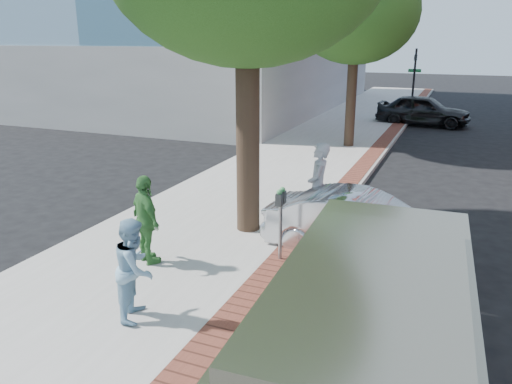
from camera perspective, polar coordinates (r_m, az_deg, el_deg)
The scene contains 14 objects.
ground at distance 9.81m, azimuth -2.09°, elevation -9.22°, with size 120.00×120.00×0.00m, color black.
sidewalk at distance 17.34m, azimuth 4.41°, elevation 2.84°, with size 5.00×60.00×0.15m, color #9E9991.
brick_strip at distance 16.79m, azimuth 11.56°, elevation 2.34°, with size 0.60×60.00×0.01m, color brown.
curb at distance 16.75m, azimuth 12.72°, elevation 1.94°, with size 0.10×60.00×0.15m, color gray.
office_base at distance 34.39m, azimuth -6.72°, elevation 13.16°, with size 18.20×22.20×4.00m, color gray.
signal_near at distance 30.18m, azimuth 17.62°, elevation 12.42°, with size 0.70×0.15×3.80m.
tree_far at distance 20.43m, azimuth 11.35°, elevation 19.52°, with size 4.80×4.80×7.14m.
parking_meter at distance 9.64m, azimuth 2.84°, elevation -1.95°, with size 0.12×0.32×1.47m.
person_gray at distance 11.36m, azimuth 7.11°, elevation 0.64°, with size 0.73×0.48×2.00m, color #A2A2A7.
person_officer at distance 8.00m, azimuth -13.66°, elevation -8.48°, with size 0.79×0.62×1.63m, color #7EAAC3.
person_green at distance 9.78m, azimuth -12.44°, elevation -3.16°, with size 1.03×0.43×1.76m, color #3C7C38.
sedan_silver at distance 10.50m, azimuth 12.18°, elevation -3.82°, with size 1.41×4.05×1.34m, color silver.
bg_car at distance 27.46m, azimuth 18.55°, elevation 8.86°, with size 1.87×4.64×1.58m, color black.
van at distance 6.19m, azimuth 13.06°, elevation -15.07°, with size 2.33×5.57×2.02m.
Camera 1 is at (3.70, -7.97, 4.37)m, focal length 35.00 mm.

